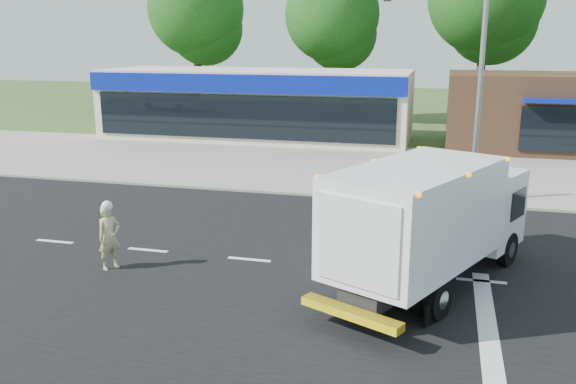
# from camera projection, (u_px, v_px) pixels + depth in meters

# --- Properties ---
(ground) EXTENTS (120.00, 120.00, 0.00)m
(ground) POSITION_uv_depth(u_px,v_px,m) (360.00, 270.00, 15.71)
(ground) COLOR #385123
(ground) RESTS_ON ground
(road_asphalt) EXTENTS (60.00, 14.00, 0.02)m
(road_asphalt) POSITION_uv_depth(u_px,v_px,m) (360.00, 270.00, 15.71)
(road_asphalt) COLOR black
(road_asphalt) RESTS_ON ground
(sidewalk) EXTENTS (60.00, 2.40, 0.12)m
(sidewalk) POSITION_uv_depth(u_px,v_px,m) (389.00, 192.00, 23.39)
(sidewalk) COLOR gray
(sidewalk) RESTS_ON ground
(parking_apron) EXTENTS (60.00, 9.00, 0.02)m
(parking_apron) POSITION_uv_depth(u_px,v_px,m) (401.00, 164.00, 28.85)
(parking_apron) COLOR gray
(parking_apron) RESTS_ON ground
(lane_markings) EXTENTS (55.20, 7.00, 0.01)m
(lane_markings) POSITION_uv_depth(u_px,v_px,m) (410.00, 296.00, 14.11)
(lane_markings) COLOR silver
(lane_markings) RESTS_ON road_asphalt
(ems_box_truck) EXTENTS (4.94, 7.24, 3.10)m
(ems_box_truck) POSITION_uv_depth(u_px,v_px,m) (432.00, 216.00, 14.24)
(ems_box_truck) COLOR black
(ems_box_truck) RESTS_ON ground
(emergency_worker) EXTENTS (0.66, 0.75, 1.82)m
(emergency_worker) POSITION_uv_depth(u_px,v_px,m) (109.00, 236.00, 15.62)
(emergency_worker) COLOR tan
(emergency_worker) RESTS_ON ground
(retail_strip_mall) EXTENTS (18.00, 6.20, 4.00)m
(retail_strip_mall) POSITION_uv_depth(u_px,v_px,m) (256.00, 104.00, 36.10)
(retail_strip_mall) COLOR beige
(retail_strip_mall) RESTS_ON ground
(brown_storefront) EXTENTS (10.00, 6.70, 4.00)m
(brown_storefront) POSITION_uv_depth(u_px,v_px,m) (545.00, 112.00, 32.28)
(brown_storefront) COLOR #382316
(brown_storefront) RESTS_ON ground
(traffic_signal_pole) EXTENTS (3.51, 0.25, 8.00)m
(traffic_signal_pole) POSITION_uv_depth(u_px,v_px,m) (462.00, 65.00, 21.06)
(traffic_signal_pole) COLOR gray
(traffic_signal_pole) RESTS_ON ground
(background_trees) EXTENTS (36.77, 7.39, 12.10)m
(background_trees) POSITION_uv_depth(u_px,v_px,m) (409.00, 13.00, 40.53)
(background_trees) COLOR #332114
(background_trees) RESTS_ON ground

